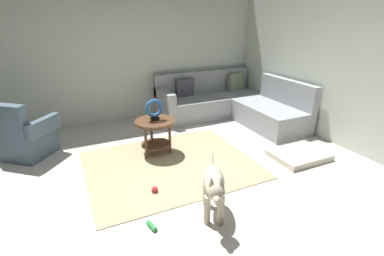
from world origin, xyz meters
name	(u,v)px	position (x,y,z in m)	size (l,w,h in m)	color
ground_plane	(180,196)	(0.00, 0.00, -0.05)	(6.00, 6.00, 0.10)	silver
wall_back	(118,51)	(0.00, 2.94, 1.35)	(6.00, 0.12, 2.70)	silver
wall_right	(366,63)	(2.94, 0.00, 1.35)	(0.12, 6.00, 2.70)	silver
area_rug	(170,164)	(0.15, 0.70, 0.01)	(2.30, 1.90, 0.01)	tan
sectional_couch	(230,105)	(1.99, 2.02, 0.29)	(2.20, 2.25, 0.88)	#9EA3A8
armchair	(23,137)	(-1.71, 1.86, 0.32)	(1.00, 0.97, 0.88)	#4C6070
side_table	(155,128)	(0.09, 1.14, 0.42)	(0.60, 0.60, 0.54)	brown
torus_sculpture	(154,109)	(0.09, 1.14, 0.71)	(0.28, 0.08, 0.33)	black
dog_bed_mat	(299,155)	(1.98, 0.08, 0.04)	(0.80, 0.60, 0.09)	beige
dog	(214,185)	(0.16, -0.53, 0.38)	(0.43, 0.79, 0.63)	beige
dog_toy_ball	(155,190)	(-0.26, 0.14, 0.04)	(0.08, 0.08, 0.08)	red
dog_toy_rope	(152,226)	(-0.49, -0.44, 0.03)	(0.05, 0.05, 0.15)	green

